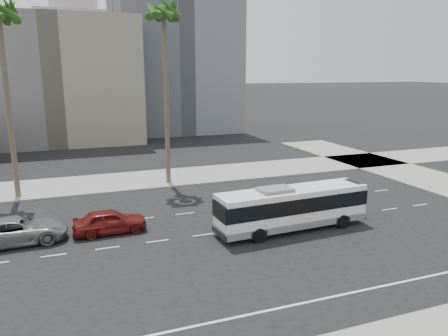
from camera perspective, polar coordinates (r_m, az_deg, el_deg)
name	(u,v)px	position (r m, az deg, el deg)	size (l,w,h in m)	color
ground	(246,229)	(28.71, 2.97, -8.21)	(700.00, 700.00, 0.00)	black
sidewalk_north	(185,176)	(42.71, -5.30, -1.09)	(120.00, 7.00, 0.15)	gray
midrise_beige_west	(54,81)	(69.59, -21.91, 10.82)	(24.00, 18.00, 18.00)	slate
midrise_gray_center	(173,56)	(78.87, -6.94, 14.66)	(20.00, 20.00, 26.00)	#575A62
civic_tower	(74,22)	(276.19, -19.53, 18.00)	(42.00, 42.00, 129.00)	beige
highrise_right	(161,29)	(261.77, -8.50, 18.05)	(26.00, 26.00, 70.00)	slate
highrise_far	(188,42)	(296.46, -4.82, 16.54)	(22.00, 22.00, 60.00)	slate
city_bus	(292,207)	(28.50, 9.17, -5.15)	(10.58, 2.89, 3.01)	white
car_a	(110,221)	(28.76, -15.09, -6.92)	(4.68, 1.88, 1.59)	maroon
car_b	(17,231)	(29.06, -26.06, -7.57)	(5.87, 2.71, 1.63)	gray
palm_near	(164,16)	(39.39, -8.11, 19.61)	(4.93, 4.93, 16.61)	brown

